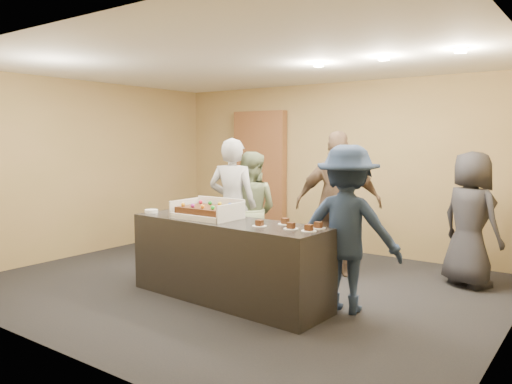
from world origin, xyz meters
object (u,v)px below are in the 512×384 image
serving_counter (228,260)px  person_server_grey (233,206)px  person_sage_man (250,211)px  person_brown_extra (338,204)px  sheet_cake (207,210)px  person_navy_man (347,229)px  storage_cabinet (260,176)px  cake_box (209,214)px  plate_stack (151,211)px  person_dark_suit (470,219)px

serving_counter → person_server_grey: size_ratio=1.32×
serving_counter → person_sage_man: 1.44m
person_brown_extra → person_server_grey: bearing=1.7°
serving_counter → sheet_cake: size_ratio=3.89×
person_brown_extra → sheet_cake: bearing=36.1°
sheet_cake → person_navy_man: (1.53, 0.45, -0.13)m
storage_cabinet → person_server_grey: (0.98, -2.01, -0.24)m
storage_cabinet → cake_box: size_ratio=3.17×
plate_stack → person_server_grey: 1.15m
storage_cabinet → person_sage_man: (1.06, -1.73, -0.33)m
storage_cabinet → person_server_grey: 2.25m
person_sage_man → person_dark_suit: size_ratio=0.98×
cake_box → plate_stack: cake_box is taller
person_dark_suit → person_sage_man: bearing=47.3°
serving_counter → person_dark_suit: 3.00m
sheet_cake → storage_cabinet: bearing=114.8°
person_navy_man → person_dark_suit: 1.89m
cake_box → serving_counter: bearing=-5.1°
storage_cabinet → person_brown_extra: (2.21, -1.32, -0.19)m
plate_stack → person_sage_man: (0.51, 1.34, -0.11)m
serving_counter → plate_stack: 1.23m
cake_box → plate_stack: 0.84m
person_server_grey → person_brown_extra: person_brown_extra is taller
plate_stack → person_brown_extra: 2.41m
person_navy_man → person_brown_extra: (-0.70, 1.21, 0.08)m
cake_box → person_dark_suit: bearing=42.0°
person_sage_man → person_navy_man: person_navy_man is taller
sheet_cake → person_server_grey: (-0.40, 0.97, -0.09)m
plate_stack → person_navy_man: bearing=12.8°
person_sage_man → person_brown_extra: size_ratio=0.85×
serving_counter → sheet_cake: 0.62m
plate_stack → person_sage_man: 1.44m
cake_box → plate_stack: size_ratio=4.49×
serving_counter → person_server_grey: 1.28m
cake_box → person_navy_man: 1.59m
storage_cabinet → person_sage_man: size_ratio=1.41×
storage_cabinet → person_sage_man: 2.06m
cake_box → person_navy_man: (1.53, 0.42, -0.08)m
person_sage_man → person_dark_suit: person_dark_suit is taller
person_dark_suit → cake_box: bearing=70.8°
person_server_grey → person_sage_man: person_server_grey is taller
cake_box → sheet_cake: 0.06m
serving_counter → person_navy_man: bearing=23.3°
sheet_cake → person_server_grey: size_ratio=0.34×
serving_counter → cake_box: 0.58m
person_brown_extra → person_navy_man: bearing=92.7°
storage_cabinet → sheet_cake: 3.29m
storage_cabinet → person_brown_extra: bearing=-31.0°
cake_box → person_dark_suit: size_ratio=0.44×
plate_stack → person_brown_extra: size_ratio=0.08×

